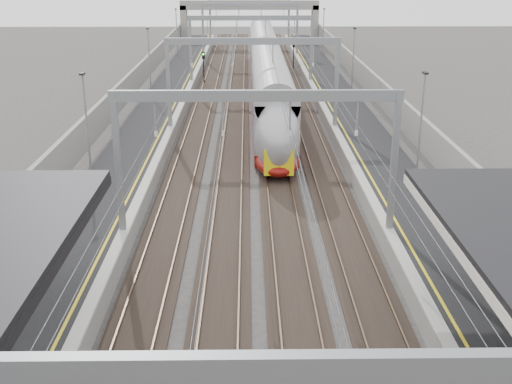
{
  "coord_description": "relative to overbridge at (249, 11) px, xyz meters",
  "views": [
    {
      "loc": [
        -0.4,
        -5.91,
        12.97
      ],
      "look_at": [
        0.0,
        23.36,
        2.35
      ],
      "focal_mm": 45.0,
      "sensor_mm": 36.0,
      "label": 1
    }
  ],
  "objects": [
    {
      "name": "platform_left",
      "position": [
        -8.0,
        -55.0,
        -4.81
      ],
      "size": [
        4.0,
        120.0,
        1.0
      ],
      "primitive_type": "cube",
      "color": "black",
      "rests_on": "ground"
    },
    {
      "name": "platform_right",
      "position": [
        8.0,
        -55.0,
        -4.81
      ],
      "size": [
        4.0,
        120.0,
        1.0
      ],
      "primitive_type": "cube",
      "color": "black",
      "rests_on": "ground"
    },
    {
      "name": "tracks",
      "position": [
        0.0,
        -55.0,
        -5.26
      ],
      "size": [
        11.4,
        140.0,
        0.2
      ],
      "color": "black",
      "rests_on": "ground"
    },
    {
      "name": "overhead_line",
      "position": [
        0.0,
        -48.38,
        0.83
      ],
      "size": [
        13.0,
        140.0,
        6.6
      ],
      "color": "gray",
      "rests_on": "platform_left"
    },
    {
      "name": "overbridge",
      "position": [
        0.0,
        0.0,
        0.0
      ],
      "size": [
        22.0,
        2.2,
        6.9
      ],
      "color": "gray",
      "rests_on": "ground"
    },
    {
      "name": "wall_left",
      "position": [
        -11.2,
        -55.0,
        -3.71
      ],
      "size": [
        0.3,
        120.0,
        3.2
      ],
      "primitive_type": "cube",
      "color": "gray",
      "rests_on": "ground"
    },
    {
      "name": "wall_right",
      "position": [
        11.2,
        -55.0,
        -3.71
      ],
      "size": [
        0.3,
        120.0,
        3.2
      ],
      "primitive_type": "cube",
      "color": "gray",
      "rests_on": "ground"
    },
    {
      "name": "train",
      "position": [
        1.5,
        -44.13,
        -3.06
      ],
      "size": [
        2.92,
        53.13,
        4.6
      ],
      "color": "maroon",
      "rests_on": "ground"
    },
    {
      "name": "signal_green",
      "position": [
        -5.2,
        -34.73,
        -2.89
      ],
      "size": [
        0.32,
        0.32,
        3.48
      ],
      "color": "black",
      "rests_on": "ground"
    },
    {
      "name": "signal_red_near",
      "position": [
        3.2,
        -36.1,
        -2.89
      ],
      "size": [
        0.32,
        0.32,
        3.48
      ],
      "color": "black",
      "rests_on": "ground"
    },
    {
      "name": "signal_red_far",
      "position": [
        5.4,
        -24.82,
        -2.89
      ],
      "size": [
        0.32,
        0.32,
        3.48
      ],
      "color": "black",
      "rests_on": "ground"
    }
  ]
}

